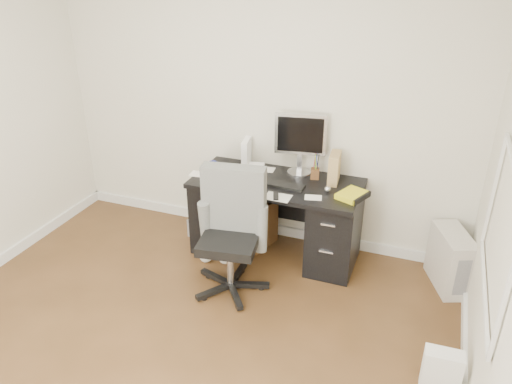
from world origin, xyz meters
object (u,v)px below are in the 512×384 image
desk (276,216)px  office_chair (229,235)px  wicker_basket (246,222)px  keyboard (283,185)px  pc_tower (450,260)px  lcd_monitor (300,144)px

desk → office_chair: size_ratio=1.42×
wicker_basket → office_chair: bearing=-78.2°
keyboard → pc_tower: (1.46, 0.12, -0.51)m
keyboard → desk: bearing=138.7°
lcd_monitor → office_chair: bearing=-119.2°
pc_tower → desk: bearing=159.4°
office_chair → wicker_basket: size_ratio=2.37×
keyboard → pc_tower: bearing=7.7°
lcd_monitor → keyboard: size_ratio=1.52×
office_chair → keyboard: bearing=57.9°
keyboard → wicker_basket: bearing=162.5°
lcd_monitor → pc_tower: (1.40, -0.18, -0.79)m
lcd_monitor → keyboard: 0.42m
keyboard → lcd_monitor: bearing=81.9°
wicker_basket → pc_tower: bearing=-0.8°
desk → keyboard: 0.38m
pc_tower → keyboard: bearing=162.5°
lcd_monitor → keyboard: bearing=-110.8°
office_chair → lcd_monitor: bearing=61.9°
lcd_monitor → keyboard: (-0.06, -0.31, -0.28)m
keyboard → office_chair: office_chair is taller
lcd_monitor → pc_tower: 1.62m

